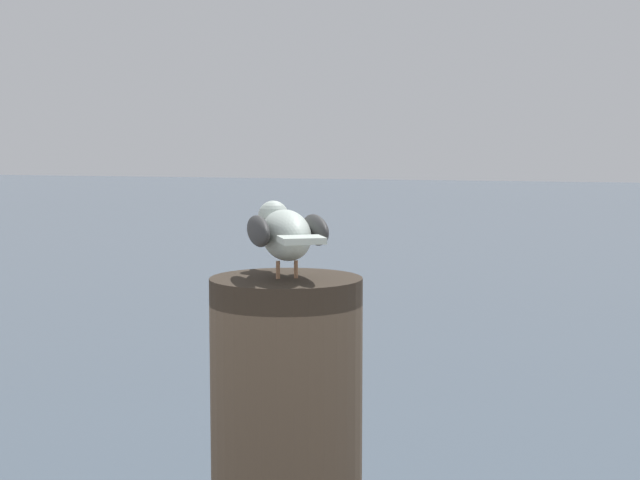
# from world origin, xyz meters

# --- Properties ---
(seagull) EXTENTS (0.23, 0.37, 0.14)m
(seagull) POSITION_xyz_m (0.07, -0.28, 2.64)
(seagull) COLOR tan
(seagull) RESTS_ON mooring_post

